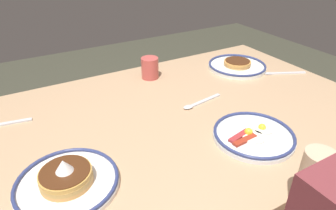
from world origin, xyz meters
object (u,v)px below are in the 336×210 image
at_px(plate_far_companion, 67,181).
at_px(tea_spoon, 197,103).
at_px(plate_near_main, 237,65).
at_px(plate_center_pancakes, 254,135).
at_px(coffee_mug, 150,67).
at_px(fork_near, 285,73).

distance_m(plate_far_companion, tea_spoon, 0.57).
bearing_deg(plate_near_main, plate_far_companion, 22.83).
bearing_deg(plate_center_pancakes, plate_far_companion, -8.46).
bearing_deg(coffee_mug, plate_far_companion, 45.30).
bearing_deg(plate_far_companion, plate_center_pancakes, 171.54).
height_order(plate_center_pancakes, plate_far_companion, plate_far_companion).
distance_m(plate_far_companion, fork_near, 1.08).
bearing_deg(plate_far_companion, fork_near, -168.30).
bearing_deg(fork_near, tea_spoon, 3.80).
bearing_deg(coffee_mug, fork_near, 153.85).
xyz_separation_m(plate_near_main, tea_spoon, (0.37, 0.20, -0.01)).
bearing_deg(coffee_mug, plate_near_main, 164.39).
distance_m(plate_center_pancakes, coffee_mug, 0.59).
xyz_separation_m(coffee_mug, fork_near, (-0.57, 0.28, -0.05)).
height_order(plate_center_pancakes, fork_near, plate_center_pancakes).
relative_size(coffee_mug, fork_near, 0.51).
bearing_deg(tea_spoon, fork_near, -176.20).
bearing_deg(tea_spoon, plate_far_companion, 19.00).
relative_size(plate_far_companion, tea_spoon, 1.43).
xyz_separation_m(coffee_mug, tea_spoon, (-0.04, 0.31, -0.04)).
bearing_deg(coffee_mug, plate_center_pancakes, 97.32).
height_order(plate_far_companion, tea_spoon, plate_far_companion).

